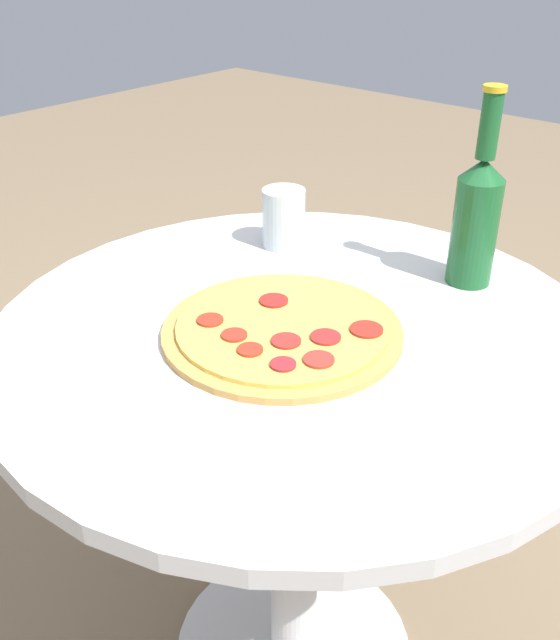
{
  "coord_description": "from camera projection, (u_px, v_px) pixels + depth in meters",
  "views": [
    {
      "loc": [
        -0.53,
        0.65,
        1.19
      ],
      "look_at": [
        0.0,
        0.03,
        0.72
      ],
      "focal_mm": 40.0,
      "sensor_mm": 36.0,
      "label": 1
    }
  ],
  "objects": [
    {
      "name": "table",
      "position": [
        296.0,
        421.0,
        1.05
      ],
      "size": [
        0.84,
        0.84,
        0.7
      ],
      "color": "silver",
      "rests_on": "ground_plane"
    },
    {
      "name": "beer_bottle",
      "position": [
        477.0,
        214.0,
        1.03
      ],
      "size": [
        0.07,
        0.07,
        0.29
      ],
      "color": "#195628",
      "rests_on": "table"
    },
    {
      "name": "drinking_glass",
      "position": [
        284.0,
        218.0,
        1.17
      ],
      "size": [
        0.07,
        0.07,
        0.1
      ],
      "color": "silver",
      "rests_on": "table"
    },
    {
      "name": "pizza",
      "position": [
        280.0,
        328.0,
        0.94
      ],
      "size": [
        0.32,
        0.32,
        0.02
      ],
      "color": "#C68E47",
      "rests_on": "table"
    }
  ]
}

